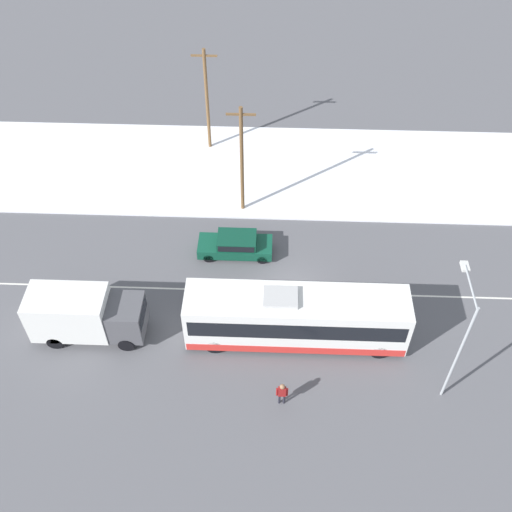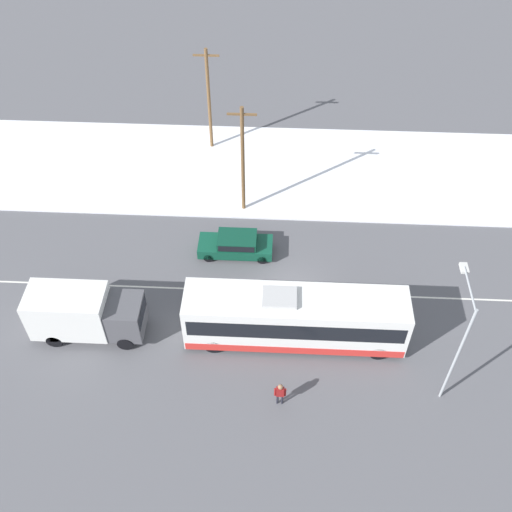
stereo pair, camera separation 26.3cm
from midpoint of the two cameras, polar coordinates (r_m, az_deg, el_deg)
ground_plane at (r=35.95m, az=3.58°, el=-3.48°), size 120.00×120.00×0.00m
snow_lot at (r=44.22m, az=3.67°, el=8.13°), size 80.00×10.48×0.12m
lane_marking_center at (r=35.95m, az=3.58°, el=-3.48°), size 60.00×0.12×0.00m
city_bus at (r=32.56m, az=3.97°, el=-5.94°), size 11.94×2.57×3.57m
box_truck at (r=34.02m, az=-15.88°, el=-5.20°), size 6.18×2.30×3.17m
sedan_car at (r=37.52m, az=-1.70°, el=1.15°), size 4.65×1.80×1.44m
pedestrian_at_stop at (r=30.79m, az=2.57°, el=-12.85°), size 0.61×0.27×1.69m
streetlamp at (r=29.94m, az=19.05°, el=-7.00°), size 0.36×3.01×7.20m
utility_pole_roadside at (r=38.34m, az=-1.07°, el=9.17°), size 1.80×0.24×8.05m
utility_pole_snowlot at (r=44.25m, az=-4.33°, el=14.70°), size 1.80×0.24×8.04m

